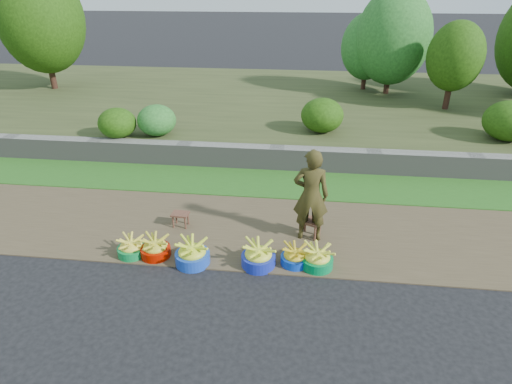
# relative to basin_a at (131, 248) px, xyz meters

# --- Properties ---
(ground_plane) EXTENTS (120.00, 120.00, 0.00)m
(ground_plane) POSITION_rel_basin_a_xyz_m (2.08, -0.24, -0.15)
(ground_plane) COLOR black
(ground_plane) RESTS_ON ground
(dirt_shoulder) EXTENTS (80.00, 2.50, 0.02)m
(dirt_shoulder) POSITION_rel_basin_a_xyz_m (2.08, 1.01, -0.14)
(dirt_shoulder) COLOR brown
(dirt_shoulder) RESTS_ON ground
(grass_verge) EXTENTS (80.00, 1.50, 0.04)m
(grass_verge) POSITION_rel_basin_a_xyz_m (2.08, 3.01, -0.13)
(grass_verge) COLOR #29631C
(grass_verge) RESTS_ON ground
(retaining_wall) EXTENTS (80.00, 0.35, 0.55)m
(retaining_wall) POSITION_rel_basin_a_xyz_m (2.08, 3.86, 0.12)
(retaining_wall) COLOR slate
(retaining_wall) RESTS_ON ground
(earth_bank) EXTENTS (80.00, 10.00, 0.50)m
(earth_bank) POSITION_rel_basin_a_xyz_m (2.08, 8.76, 0.10)
(earth_bank) COLOR #3C4421
(earth_bank) RESTS_ON ground
(vegetation) EXTENTS (34.77, 8.06, 4.50)m
(vegetation) POSITION_rel_basin_a_xyz_m (0.79, 7.80, 2.45)
(vegetation) COLOR #331D14
(vegetation) RESTS_ON earth_bank
(basin_a) EXTENTS (0.45, 0.45, 0.34)m
(basin_a) POSITION_rel_basin_a_xyz_m (0.00, 0.00, 0.00)
(basin_a) COLOR #0D8039
(basin_a) RESTS_ON ground
(basin_b) EXTENTS (0.48, 0.48, 0.36)m
(basin_b) POSITION_rel_basin_a_xyz_m (0.40, 0.01, 0.01)
(basin_b) COLOR #AB1100
(basin_b) RESTS_ON ground
(basin_c) EXTENTS (0.55, 0.55, 0.41)m
(basin_c) POSITION_rel_basin_a_xyz_m (1.04, -0.10, 0.03)
(basin_c) COLOR blue
(basin_c) RESTS_ON ground
(basin_d) EXTENTS (0.54, 0.54, 0.40)m
(basin_d) POSITION_rel_basin_a_xyz_m (2.08, -0.03, 0.03)
(basin_d) COLOR #1728A8
(basin_d) RESTS_ON ground
(basin_e) EXTENTS (0.44, 0.44, 0.33)m
(basin_e) POSITION_rel_basin_a_xyz_m (2.65, 0.06, -0.00)
(basin_e) COLOR #0B39BE
(basin_e) RESTS_ON ground
(basin_f) EXTENTS (0.50, 0.50, 0.37)m
(basin_f) POSITION_rel_basin_a_xyz_m (3.00, 0.03, 0.02)
(basin_f) COLOR #01783C
(basin_f) RESTS_ON ground
(stool_left) EXTENTS (0.31, 0.25, 0.27)m
(stool_left) POSITION_rel_basin_a_xyz_m (0.55, 0.98, 0.08)
(stool_left) COLOR brown
(stool_left) RESTS_ON dirt_shoulder
(stool_right) EXTENTS (0.45, 0.41, 0.32)m
(stool_right) POSITION_rel_basin_a_xyz_m (2.88, 0.91, 0.13)
(stool_right) COLOR brown
(stool_right) RESTS_ON dirt_shoulder
(vendor_woman) EXTENTS (0.60, 0.40, 1.64)m
(vendor_woman) POSITION_rel_basin_a_xyz_m (2.86, 0.86, 0.69)
(vendor_woman) COLOR black
(vendor_woman) RESTS_ON dirt_shoulder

